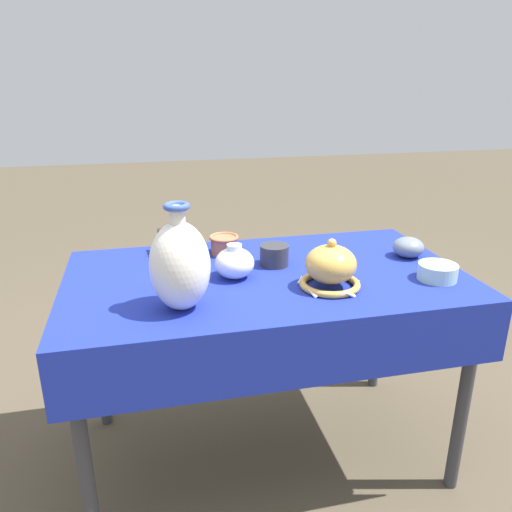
# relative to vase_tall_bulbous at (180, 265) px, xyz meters

# --- Properties ---
(ground_plane) EXTENTS (14.00, 14.00, 0.00)m
(ground_plane) POSITION_rel_vase_tall_bulbous_xyz_m (0.29, 0.20, -0.86)
(ground_plane) COLOR #4C4233
(display_table) EXTENTS (1.31, 0.75, 0.73)m
(display_table) POSITION_rel_vase_tall_bulbous_xyz_m (0.29, 0.19, -0.20)
(display_table) COLOR #38383D
(display_table) RESTS_ON ground_plane
(vase_tall_bulbous) EXTENTS (0.17, 0.17, 0.31)m
(vase_tall_bulbous) POSITION_rel_vase_tall_bulbous_xyz_m (0.00, 0.00, 0.00)
(vase_tall_bulbous) COLOR white
(vase_tall_bulbous) RESTS_ON display_table
(vase_dome_bell) EXTENTS (0.20, 0.20, 0.16)m
(vase_dome_bell) POSITION_rel_vase_tall_bulbous_xyz_m (0.46, 0.05, -0.07)
(vase_dome_bell) COLOR gold
(vase_dome_bell) RESTS_ON display_table
(mosaic_tile_box) EXTENTS (0.14, 0.14, 0.09)m
(mosaic_tile_box) POSITION_rel_vase_tall_bulbous_xyz_m (0.03, 0.46, -0.09)
(mosaic_tile_box) COLOR #232328
(mosaic_tile_box) RESTS_ON display_table
(cup_wide_terracotta) EXTENTS (0.11, 0.11, 0.07)m
(cup_wide_terracotta) POSITION_rel_vase_tall_bulbous_xyz_m (0.19, 0.43, -0.09)
(cup_wide_terracotta) COLOR #BC6642
(cup_wide_terracotta) RESTS_ON display_table
(bowl_shallow_slate) EXTENTS (0.11, 0.11, 0.07)m
(bowl_shallow_slate) POSITION_rel_vase_tall_bulbous_xyz_m (0.84, 0.24, -0.09)
(bowl_shallow_slate) COLOR slate
(bowl_shallow_slate) RESTS_ON display_table
(jar_round_porcelain) EXTENTS (0.13, 0.13, 0.11)m
(jar_round_porcelain) POSITION_rel_vase_tall_bulbous_xyz_m (0.19, 0.19, -0.08)
(jar_round_porcelain) COLOR white
(jar_round_porcelain) RESTS_ON display_table
(pot_squat_charcoal) EXTENTS (0.10, 0.10, 0.07)m
(pot_squat_charcoal) POSITION_rel_vase_tall_bulbous_xyz_m (0.34, 0.27, -0.10)
(pot_squat_charcoal) COLOR #2D2D33
(pot_squat_charcoal) RESTS_ON display_table
(pot_squat_celadon) EXTENTS (0.12, 0.12, 0.05)m
(pot_squat_celadon) POSITION_rel_vase_tall_bulbous_xyz_m (0.82, 0.03, -0.10)
(pot_squat_celadon) COLOR #A8CCB7
(pot_squat_celadon) RESTS_ON display_table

